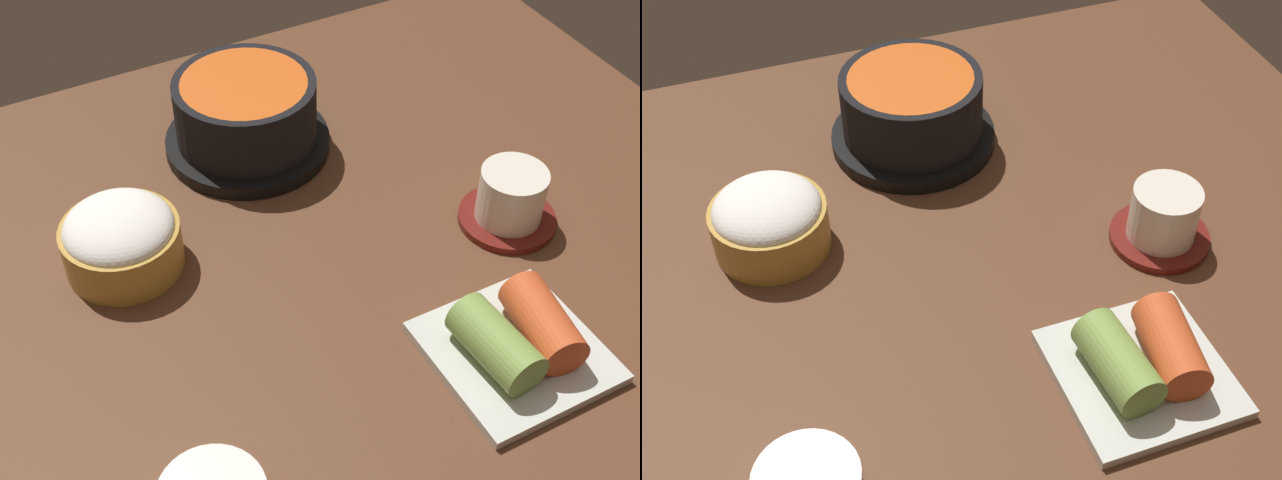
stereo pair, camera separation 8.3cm
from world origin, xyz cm
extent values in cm
cube|color=#56331E|center=(0.00, 0.00, 1.00)|extent=(100.00, 76.00, 2.00)
cylinder|color=black|center=(3.32, 17.53, 2.76)|extent=(18.09, 18.09, 1.53)
cylinder|color=black|center=(3.32, 17.53, 7.05)|extent=(15.32, 15.32, 7.03)
cylinder|color=#D15619|center=(3.32, 17.53, 10.26)|extent=(13.48, 13.48, 0.60)
cylinder|color=#B78C38|center=(-14.59, 6.60, 4.37)|extent=(11.33, 11.33, 4.74)
ellipsoid|color=white|center=(-14.59, 6.60, 6.74)|extent=(10.42, 10.42, 3.96)
cylinder|color=maroon|center=(21.39, -5.71, 2.40)|extent=(9.84, 9.84, 0.80)
cylinder|color=silver|center=(21.39, -5.71, 5.56)|extent=(6.65, 6.65, 5.53)
cylinder|color=#C6D18C|center=(21.39, -5.71, 8.03)|extent=(5.65, 5.65, 0.40)
cube|color=silver|center=(11.60, -20.01, 2.50)|extent=(14.13, 14.13, 1.00)
cylinder|color=#7A9E47|center=(9.12, -20.01, 5.11)|extent=(4.73, 8.72, 4.22)
cylinder|color=#C64C23|center=(14.07, -20.01, 5.11)|extent=(5.61, 9.08, 4.22)
camera|label=1|loc=(-25.74, -54.32, 62.76)|focal=49.36mm
camera|label=2|loc=(-18.19, -57.67, 62.76)|focal=49.36mm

